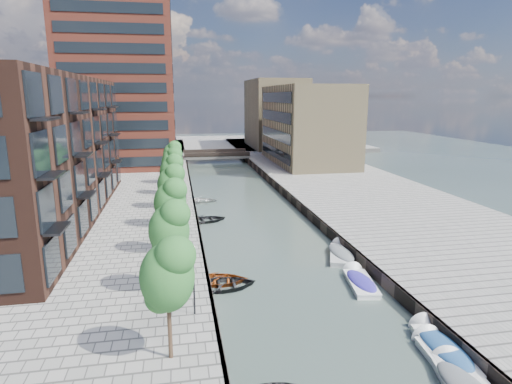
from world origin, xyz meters
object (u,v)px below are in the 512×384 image
object	(u,v)px
sloop_3	(201,202)
motorboat_4	(341,253)
tree_4	(171,170)
tree_6	(172,153)
tree_2	(170,200)
bridge	(216,155)
tree_3	(171,183)
tree_0	(167,273)
tree_1	(169,227)
car	(283,159)
motorboat_2	(444,359)
sloop_2	(219,283)
sloop_1	(223,288)
sloop_4	(206,222)
motorboat_0	(440,346)
motorboat_3	(359,281)
tree_5	(172,161)

from	to	relation	value
sloop_3	motorboat_4	size ratio (longest dim) A/B	0.80
tree_4	tree_6	distance (m)	14.00
tree_2	motorboat_4	bearing A→B (deg)	-1.95
bridge	tree_3	distance (m)	47.92
bridge	tree_0	size ratio (longest dim) A/B	2.18
tree_1	car	size ratio (longest dim) A/B	1.44
tree_1	tree_3	size ratio (longest dim) A/B	1.00
motorboat_2	sloop_2	bearing A→B (deg)	132.27
tree_6	tree_0	bearing A→B (deg)	-90.00
tree_0	tree_2	size ratio (longest dim) A/B	1.00
tree_4	motorboat_2	distance (m)	32.73
sloop_1	motorboat_2	world-z (taller)	motorboat_2
tree_1	sloop_2	world-z (taller)	tree_1
sloop_3	motorboat_2	distance (m)	37.27
tree_3	sloop_3	distance (m)	14.91
sloop_3	tree_3	bearing A→B (deg)	174.33
sloop_4	motorboat_0	size ratio (longest dim) A/B	0.83
sloop_1	motorboat_0	xyz separation A→B (m)	(10.43, -9.53, 0.21)
tree_2	sloop_4	size ratio (longest dim) A/B	1.33
sloop_1	bridge	bearing A→B (deg)	-6.37
tree_1	motorboat_2	xyz separation A→B (m)	(13.56, -8.33, -5.21)
sloop_1	motorboat_4	size ratio (longest dim) A/B	0.88
motorboat_0	motorboat_3	bearing A→B (deg)	95.31
sloop_3	motorboat_3	distance (m)	28.21
tree_5	bridge	bearing A→B (deg)	75.56
tree_6	sloop_4	distance (m)	17.54
sloop_1	motorboat_2	xyz separation A→B (m)	(10.08, -10.44, 0.10)
tree_4	tree_5	size ratio (longest dim) A/B	1.00
sloop_1	sloop_4	size ratio (longest dim) A/B	1.05
sloop_1	motorboat_3	distance (m)	9.71
bridge	sloop_3	size ratio (longest dim) A/B	3.07
tree_3	motorboat_2	distance (m)	26.64
sloop_2	motorboat_4	world-z (taller)	motorboat_4
sloop_1	motorboat_4	xyz separation A→B (m)	(10.41, 4.42, 0.20)
tree_3	tree_4	size ratio (longest dim) A/B	1.00
motorboat_3	tree_3	bearing A→B (deg)	135.40
tree_2	tree_6	distance (m)	28.00
motorboat_2	car	size ratio (longest dim) A/B	1.24
sloop_3	car	bearing A→B (deg)	-26.46
bridge	motorboat_4	bearing A→B (deg)	-84.34
sloop_4	tree_6	bearing A→B (deg)	3.28
sloop_3	sloop_4	distance (m)	8.89
bridge	sloop_2	world-z (taller)	bridge
tree_1	tree_4	world-z (taller)	same
tree_3	motorboat_3	bearing A→B (deg)	-44.60
motorboat_2	tree_5	bearing A→B (deg)	110.47
tree_6	motorboat_3	xyz separation A→B (m)	(13.13, -33.95, -5.12)
tree_2	car	bearing A→B (deg)	65.72
motorboat_3	motorboat_4	world-z (taller)	motorboat_4
tree_5	tree_4	bearing A→B (deg)	-90.00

